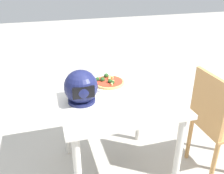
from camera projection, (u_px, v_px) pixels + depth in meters
ground_plane at (115, 171)px, 2.14m from camera, size 14.00×14.00×0.00m
dining_table at (115, 107)px, 1.86m from camera, size 0.83×0.85×0.76m
pizza_plate at (109, 84)px, 1.96m from camera, size 0.30×0.30×0.01m
pizza at (108, 82)px, 1.95m from camera, size 0.24×0.24×0.05m
motorcycle_helmet at (81, 87)px, 1.67m from camera, size 0.23×0.23×0.23m
chair_side at (215, 120)px, 1.96m from camera, size 0.40×0.40×0.90m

